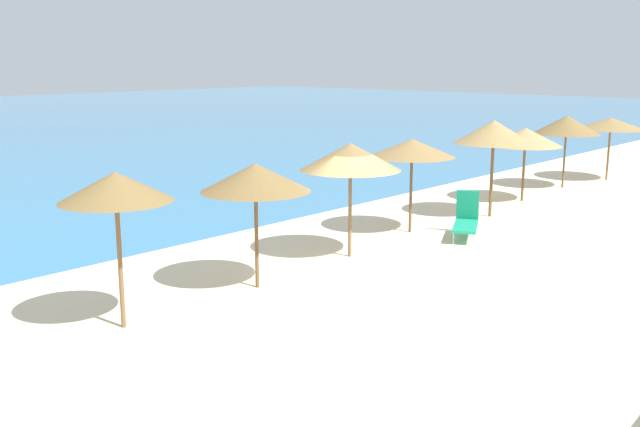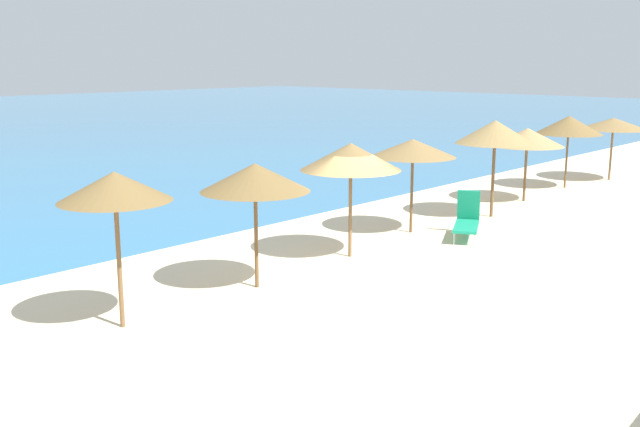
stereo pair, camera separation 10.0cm
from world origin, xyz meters
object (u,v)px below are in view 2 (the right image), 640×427
Objects in this scene: beach_umbrella_7 at (495,132)px; beach_umbrella_9 at (569,125)px; beach_umbrella_6 at (413,148)px; beach_umbrella_8 at (527,137)px; beach_umbrella_4 at (255,178)px; beach_umbrella_5 at (351,157)px; beach_umbrella_10 at (613,124)px; beach_umbrella_3 at (115,187)px; lounge_chair_1 at (467,220)px.

beach_umbrella_9 is (6.42, 0.56, -0.24)m from beach_umbrella_7.
beach_umbrella_6 is 1.05× the size of beach_umbrella_8.
beach_umbrella_7 is 6.44m from beach_umbrella_9.
beach_umbrella_9 is (9.76, -0.04, -0.01)m from beach_umbrella_6.
beach_umbrella_8 is (12.60, 0.38, -0.18)m from beach_umbrella_4.
beach_umbrella_6 is 9.76m from beach_umbrella_9.
beach_umbrella_5 is at bearing 178.17° from beach_umbrella_7.
beach_umbrella_5 is at bearing 2.42° from beach_umbrella_4.
beach_umbrella_10 is (6.35, -0.41, 0.06)m from beach_umbrella_8.
beach_umbrella_3 is 1.02× the size of beach_umbrella_5.
beach_umbrella_6 is at bearing 4.83° from beach_umbrella_4.
beach_umbrella_3 reaches higher than beach_umbrella_5.
beach_umbrella_7 is at bearing -1.83° from beach_umbrella_5.
beach_umbrella_5 is at bearing 45.83° from lounge_chair_1.
beach_umbrella_4 reaches higher than beach_umbrella_6.
beach_umbrella_10 is (12.68, -0.56, -0.12)m from beach_umbrella_6.
beach_umbrella_9 reaches higher than lounge_chair_1.
beach_umbrella_5 is at bearing -172.69° from beach_umbrella_6.
beach_umbrella_8 is (15.82, 0.33, -0.39)m from beach_umbrella_3.
lounge_chair_1 is (10.01, -0.98, -2.06)m from beach_umbrella_3.
beach_umbrella_3 is 1.07× the size of beach_umbrella_4.
beach_umbrella_5 reaches higher than beach_umbrella_9.
beach_umbrella_10 is at bearing -113.53° from lounge_chair_1.
beach_umbrella_3 is 1.14× the size of beach_umbrella_8.
beach_umbrella_5 is 15.76m from beach_umbrella_10.
beach_umbrella_9 is (12.85, 0.36, -0.11)m from beach_umbrella_5.
beach_umbrella_7 is 1.10× the size of beach_umbrella_10.
beach_umbrella_5 is at bearing -178.41° from beach_umbrella_9.
beach_umbrella_7 is at bearing -100.94° from lounge_chair_1.
beach_umbrella_10 is at bearing -0.59° from beach_umbrella_5.
beach_umbrella_5 reaches higher than beach_umbrella_4.
lounge_chair_1 is at bearing -171.28° from beach_umbrella_9.
lounge_chair_1 is at bearing -163.19° from beach_umbrella_7.
beach_umbrella_6 is (9.50, 0.47, -0.21)m from beach_umbrella_3.
beach_umbrella_3 is 6.41m from beach_umbrella_5.
beach_umbrella_6 is at bearing 2.86° from beach_umbrella_3.
beach_umbrella_10 is (18.95, -0.03, -0.11)m from beach_umbrella_4.
lounge_chair_1 is at bearing -16.42° from beach_umbrella_5.
beach_umbrella_3 is at bearing 179.43° from beach_umbrella_7.
beach_umbrella_7 is 3.04m from beach_umbrella_8.
beach_umbrella_9 reaches higher than beach_umbrella_10.
beach_umbrella_7 is at bearing -179.73° from beach_umbrella_10.
beach_umbrella_3 is 1.06× the size of beach_umbrella_9.
beach_umbrella_4 is 1.07× the size of beach_umbrella_8.
beach_umbrella_3 is at bearing -178.70° from beach_umbrella_9.
beach_umbrella_4 is 0.98× the size of beach_umbrella_9.
beach_umbrella_7 is at bearing -171.32° from beach_umbrella_8.
beach_umbrella_8 is at bearing 1.19° from beach_umbrella_3.
lounge_chair_1 is (-12.16, -0.90, -1.73)m from beach_umbrella_10.
beach_umbrella_4 is 1.54× the size of lounge_chair_1.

